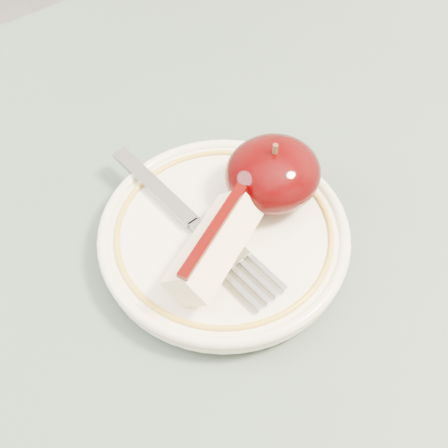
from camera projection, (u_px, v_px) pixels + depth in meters
table at (227, 441)px, 0.47m from camera, size 0.90×0.90×0.75m
plate at (224, 235)px, 0.46m from camera, size 0.19×0.19×0.02m
apple_half at (273, 173)px, 0.46m from camera, size 0.07×0.07×0.05m
apple_wedge at (214, 246)px, 0.43m from camera, size 0.09×0.07×0.04m
fork at (194, 224)px, 0.46m from camera, size 0.03×0.18×0.00m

